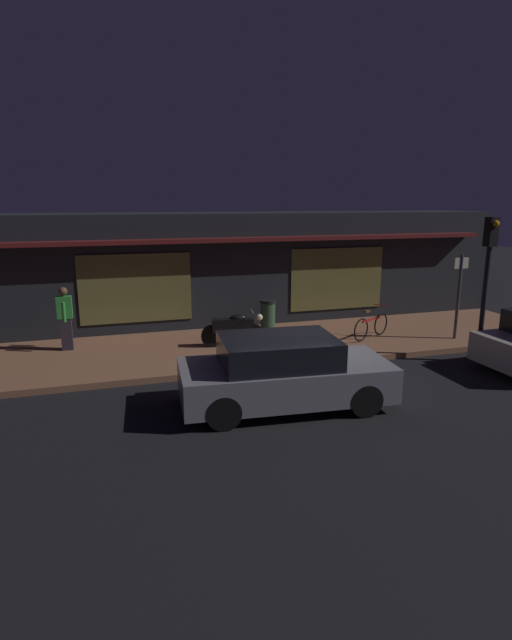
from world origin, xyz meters
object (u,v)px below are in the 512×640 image
Objects in this scene: bicycle_parked at (371,326)px; parked_car_near at (283,373)px; trash_bin at (268,315)px; traffic_light_pole at (488,264)px; person_photographer at (65,317)px; sign_post at (459,291)px; motorcycle at (234,328)px.

parked_car_near reaches higher than bicycle_parked.
trash_bin is 6.17m from traffic_light_pole.
traffic_light_pole reaches higher than trash_bin.
sign_post is at bearing -10.77° from person_photographer.
motorcycle is 1.82× the size of trash_bin.
sign_post is (10.51, -2.00, 0.48)m from person_photographer.
trash_bin is at bearing 153.24° from sign_post.
sign_post is 1.91m from traffic_light_pole.
parked_car_near is at bearing -104.93° from trash_bin.
trash_bin is at bearing 145.73° from bicycle_parked.
person_photographer is (-8.22, 1.29, 0.52)m from bicycle_parked.
bicycle_parked is 0.62× the size of sign_post.
sign_post is 6.90m from parked_car_near.
motorcycle is 4.40m from person_photographer.
person_photographer is at bearing -175.67° from trash_bin.
parked_car_near reaches higher than trash_bin.
motorcycle is at bearing -12.54° from person_photographer.
sign_post is at bearing 72.28° from traffic_light_pole.
person_photographer is 0.46× the size of traffic_light_pole.
trash_bin is 0.26× the size of traffic_light_pole.
motorcycle is 1.14× the size of bicycle_parked.
motorcycle is 6.37m from sign_post.
bicycle_parked is 0.89× the size of person_photographer.
motorcycle is at bearing 170.45° from sign_post.
parked_car_near is (-3.94, -3.56, 0.20)m from bicycle_parked.
trash_bin is (1.40, 1.38, -0.03)m from motorcycle.
trash_bin is (-4.82, 2.43, -0.89)m from sign_post.
bicycle_parked is 2.60m from sign_post.
sign_post reaches higher than motorcycle.
sign_post is (6.22, -1.05, 0.86)m from motorcycle.
parked_car_near is at bearing -137.91° from bicycle_parked.
sign_post is 0.57× the size of parked_car_near.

